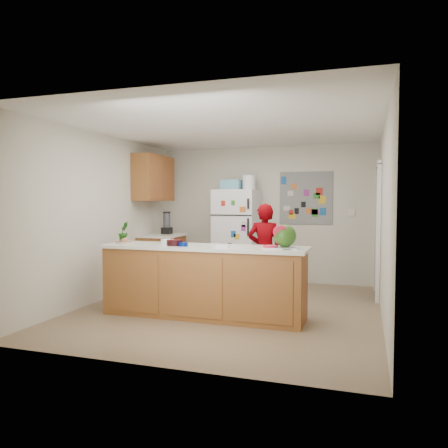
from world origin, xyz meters
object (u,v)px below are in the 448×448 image
(cherry_bowl, at_px, (175,243))
(refrigerator, at_px, (237,236))
(person, at_px, (265,251))
(watermelon, at_px, (285,236))

(cherry_bowl, bearing_deg, refrigerator, 87.31)
(person, height_order, cherry_bowl, person)
(refrigerator, height_order, person, refrigerator)
(cherry_bowl, bearing_deg, watermelon, 5.29)
(person, xyz_separation_m, watermelon, (0.54, -1.27, 0.34))
(watermelon, bearing_deg, refrigerator, 119.15)
(watermelon, bearing_deg, person, 112.93)
(refrigerator, height_order, cherry_bowl, refrigerator)
(person, bearing_deg, cherry_bowl, 54.53)
(refrigerator, bearing_deg, cherry_bowl, -92.69)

